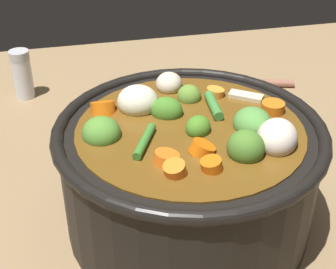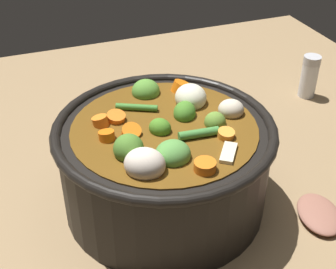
# 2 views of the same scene
# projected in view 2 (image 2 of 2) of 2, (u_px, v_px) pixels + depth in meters

# --- Properties ---
(ground_plane) EXTENTS (1.10, 1.10, 0.00)m
(ground_plane) POSITION_uv_depth(u_px,v_px,m) (165.00, 201.00, 0.64)
(ground_plane) COLOR #8C704C
(cooking_pot) EXTENTS (0.28, 0.28, 0.15)m
(cooking_pot) POSITION_uv_depth(u_px,v_px,m) (165.00, 162.00, 0.60)
(cooking_pot) COLOR black
(cooking_pot) RESTS_ON ground_plane
(salt_shaker) EXTENTS (0.03, 0.03, 0.08)m
(salt_shaker) POSITION_uv_depth(u_px,v_px,m) (309.00, 76.00, 0.86)
(salt_shaker) COLOR silver
(salt_shaker) RESTS_ON ground_plane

